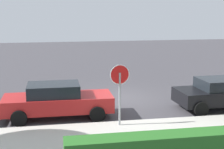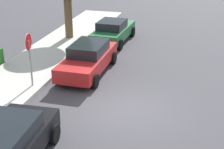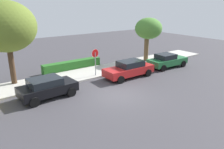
% 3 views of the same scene
% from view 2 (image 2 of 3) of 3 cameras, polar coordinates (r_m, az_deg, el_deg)
% --- Properties ---
extents(ground_plane, '(60.00, 60.00, 0.00)m').
position_cam_2_polar(ground_plane, '(13.38, 2.40, -5.95)').
color(ground_plane, '#423F44').
extents(stop_sign, '(0.76, 0.11, 2.50)m').
position_cam_2_polar(stop_sign, '(14.95, -13.59, 3.77)').
color(stop_sign, gray).
rests_on(stop_sign, ground_plane).
extents(parked_car_red, '(4.59, 1.96, 1.47)m').
position_cam_2_polar(parked_car_red, '(16.58, -3.99, 2.72)').
color(parked_car_red, red).
rests_on(parked_car_red, ground_plane).
extents(parked_car_black, '(3.93, 2.18, 1.41)m').
position_cam_2_polar(parked_car_black, '(10.61, -17.06, -10.82)').
color(parked_car_black, black).
rests_on(parked_car_black, ground_plane).
extents(parked_car_green, '(4.29, 2.11, 1.41)m').
position_cam_2_polar(parked_car_green, '(21.30, 0.17, 7.26)').
color(parked_car_green, '#236B38').
rests_on(parked_car_green, ground_plane).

